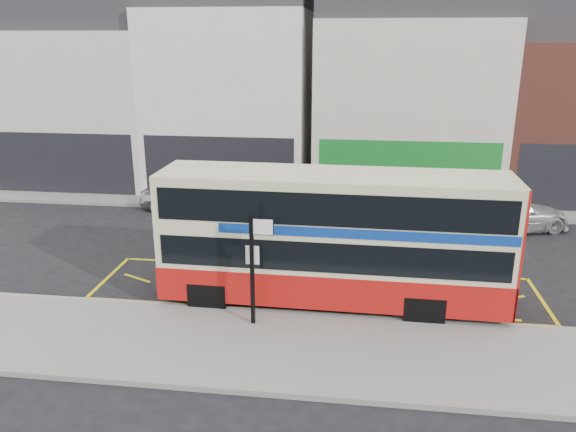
# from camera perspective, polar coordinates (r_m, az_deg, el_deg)

# --- Properties ---
(ground) EXTENTS (120.00, 120.00, 0.00)m
(ground) POSITION_cam_1_polar(r_m,az_deg,el_deg) (16.85, 2.32, -9.62)
(ground) COLOR black
(ground) RESTS_ON ground
(pavement) EXTENTS (40.00, 4.00, 0.15)m
(pavement) POSITION_cam_1_polar(r_m,az_deg,el_deg) (14.81, 1.50, -13.43)
(pavement) COLOR gray
(pavement) RESTS_ON ground
(kerb) EXTENTS (40.00, 0.15, 0.15)m
(kerb) POSITION_cam_1_polar(r_m,az_deg,el_deg) (16.48, 2.21, -9.98)
(kerb) COLOR gray
(kerb) RESTS_ON ground
(far_pavement) EXTENTS (50.00, 3.00, 0.15)m
(far_pavement) POSITION_cam_1_polar(r_m,az_deg,el_deg) (27.05, 4.43, 1.25)
(far_pavement) COLOR gray
(far_pavement) RESTS_ON ground
(road_markings) EXTENTS (14.00, 3.40, 0.01)m
(road_markings) POSITION_cam_1_polar(r_m,az_deg,el_deg) (18.27, 2.78, -7.31)
(road_markings) COLOR #D7C50B
(road_markings) RESTS_ON ground
(terrace_far_left) EXTENTS (8.00, 8.01, 10.80)m
(terrace_far_left) POSITION_cam_1_polar(r_m,az_deg,el_deg) (33.46, -19.22, 11.81)
(terrace_far_left) COLOR beige
(terrace_far_left) RESTS_ON ground
(terrace_left) EXTENTS (8.00, 8.01, 11.80)m
(terrace_left) POSITION_cam_1_polar(r_m,az_deg,el_deg) (30.74, -5.46, 13.18)
(terrace_left) COLOR silver
(terrace_left) RESTS_ON ground
(terrace_green_shop) EXTENTS (9.00, 8.01, 11.30)m
(terrace_green_shop) POSITION_cam_1_polar(r_m,az_deg,el_deg) (30.10, 11.92, 12.31)
(terrace_green_shop) COLOR beige
(terrace_green_shop) RESTS_ON ground
(double_decker_bus) EXTENTS (10.17, 2.51, 4.05)m
(double_decker_bus) POSITION_cam_1_polar(r_m,az_deg,el_deg) (16.53, 4.69, -2.15)
(double_decker_bus) COLOR beige
(double_decker_bus) RESTS_ON ground
(bus_stop_post) EXTENTS (0.78, 0.14, 3.15)m
(bus_stop_post) POSITION_cam_1_polar(r_m,az_deg,el_deg) (15.11, -3.43, -4.48)
(bus_stop_post) COLOR black
(bus_stop_post) RESTS_ON pavement
(car_silver) EXTENTS (3.97, 2.06, 1.29)m
(car_silver) POSITION_cam_1_polar(r_m,az_deg,el_deg) (26.42, -10.77, 1.87)
(car_silver) COLOR #AEAEB3
(car_silver) RESTS_ON ground
(car_grey) EXTENTS (3.89, 1.70, 1.24)m
(car_grey) POSITION_cam_1_polar(r_m,az_deg,el_deg) (25.76, 2.23, 1.71)
(car_grey) COLOR #404347
(car_grey) RESTS_ON ground
(car_white) EXTENTS (5.37, 3.55, 1.45)m
(car_white) POSITION_cam_1_polar(r_m,az_deg,el_deg) (25.07, 21.55, 0.23)
(car_white) COLOR #BABABA
(car_white) RESTS_ON ground
(street_tree_left) EXTENTS (2.77, 2.77, 5.98)m
(street_tree_left) POSITION_cam_1_polar(r_m,az_deg,el_deg) (32.38, -25.05, 9.65)
(street_tree_left) COLOR #302315
(street_tree_left) RESTS_ON ground
(street_tree_right) EXTENTS (2.21, 2.21, 4.77)m
(street_tree_right) POSITION_cam_1_polar(r_m,az_deg,el_deg) (27.68, 15.64, 7.77)
(street_tree_right) COLOR #302315
(street_tree_right) RESTS_ON ground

